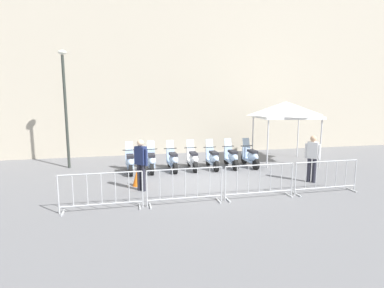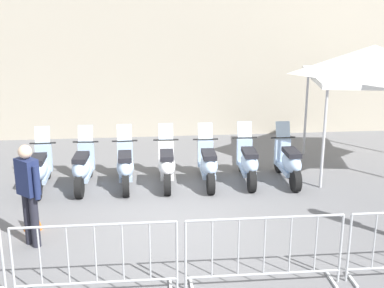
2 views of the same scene
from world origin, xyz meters
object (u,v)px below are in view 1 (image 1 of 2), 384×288
object	(u,v)px
barrier_segment_2	(259,182)
officer_near_row_end	(312,156)
motorcycle_1	(151,161)
canopy_tent	(286,110)
motorcycle_3	(193,159)
motorcycle_4	(213,159)
traffic_cone	(137,178)
officer_mid_plaza	(141,162)
motorcycle_2	(173,160)
motorcycle_5	(231,157)
barrier_segment_1	(185,186)
barrier_segment_0	(102,192)
motorcycle_6	(251,157)
street_lamp	(65,97)
barrier_segment_3	(326,177)
motorcycle_0	(130,162)

from	to	relation	value
barrier_segment_2	officer_near_row_end	xyz separation A→B (m)	(2.43, 1.61, 0.45)
motorcycle_1	canopy_tent	xyz separation A→B (m)	(6.26, 1.52, 2.06)
motorcycle_1	motorcycle_3	world-z (taller)	same
motorcycle_4	traffic_cone	size ratio (longest dim) A/B	3.13
officer_mid_plaza	traffic_cone	xyz separation A→B (m)	(-0.21, 0.57, -0.71)
motorcycle_1	motorcycle_2	bearing A→B (deg)	7.98
motorcycle_5	barrier_segment_1	world-z (taller)	motorcycle_5
motorcycle_2	barrier_segment_0	size ratio (longest dim) A/B	0.77
motorcycle_6	motorcycle_4	bearing A→B (deg)	-172.13
motorcycle_5	officer_near_row_end	distance (m)	3.58
motorcycle_4	street_lamp	size ratio (longest dim) A/B	0.34
motorcycle_5	barrier_segment_3	distance (m)	4.46
motorcycle_6	traffic_cone	distance (m)	5.46
motorcycle_1	motorcycle_2	xyz separation A→B (m)	(0.88, 0.12, 0.00)
motorcycle_5	barrier_segment_3	xyz separation A→B (m)	(2.34, -3.80, 0.07)
motorcycle_5	barrier_segment_2	distance (m)	4.16
motorcycle_2	traffic_cone	bearing A→B (deg)	-120.68
motorcycle_6	barrier_segment_1	distance (m)	5.56
canopy_tent	barrier_segment_2	bearing A→B (deg)	-117.92
motorcycle_6	motorcycle_1	bearing A→B (deg)	-172.26
officer_near_row_end	motorcycle_2	bearing A→B (deg)	157.21
motorcycle_6	barrier_segment_2	bearing A→B (deg)	-101.54
motorcycle_5	barrier_segment_0	world-z (taller)	motorcycle_5
motorcycle_3	canopy_tent	xyz separation A→B (m)	(4.50, 1.26, 2.06)
traffic_cone	officer_near_row_end	bearing A→B (deg)	0.12
motorcycle_2	barrier_segment_3	xyz separation A→B (m)	(4.96, -3.39, 0.07)
motorcycle_6	officer_mid_plaza	bearing A→B (deg)	-145.08
motorcycle_3	officer_near_row_end	xyz separation A→B (m)	(4.21, -2.27, 0.53)
barrier_segment_0	barrier_segment_2	world-z (taller)	same
motorcycle_1	traffic_cone	world-z (taller)	motorcycle_1
motorcycle_6	street_lamp	distance (m)	8.53
barrier_segment_1	motorcycle_6	bearing A→B (deg)	55.25
motorcycle_2	officer_near_row_end	xyz separation A→B (m)	(5.08, -2.13, 0.53)
motorcycle_0	motorcycle_4	bearing A→B (deg)	8.13
motorcycle_0	barrier_segment_0	bearing A→B (deg)	-93.01
motorcycle_0	motorcycle_6	xyz separation A→B (m)	(5.26, 0.74, 0.00)
motorcycle_5	barrier_segment_2	size ratio (longest dim) A/B	0.77
motorcycle_6	traffic_cone	bearing A→B (deg)	-151.29
motorcycle_0	motorcycle_4	size ratio (longest dim) A/B	1.00
motorcycle_2	motorcycle_3	distance (m)	0.88
motorcycle_0	motorcycle_1	bearing A→B (deg)	9.58
motorcycle_4	canopy_tent	xyz separation A→B (m)	(3.62, 1.16, 2.06)
motorcycle_3	officer_near_row_end	bearing A→B (deg)	-28.35
motorcycle_5	traffic_cone	size ratio (longest dim) A/B	3.14
barrier_segment_0	barrier_segment_1	size ratio (longest dim) A/B	1.00
barrier_segment_1	barrier_segment_2	size ratio (longest dim) A/B	1.00
motorcycle_2	motorcycle_4	size ratio (longest dim) A/B	1.00
barrier_segment_1	barrier_segment_0	bearing A→B (deg)	-171.29
barrier_segment_0	canopy_tent	distance (m)	9.59
motorcycle_3	motorcycle_4	distance (m)	0.89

